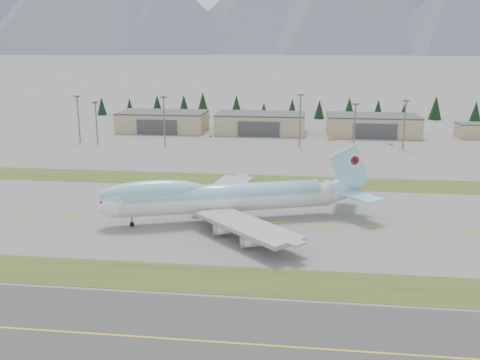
# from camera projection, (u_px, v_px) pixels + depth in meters

# --- Properties ---
(ground) EXTENTS (7000.00, 7000.00, 0.00)m
(ground) POSITION_uv_depth(u_px,v_px,m) (269.00, 223.00, 148.52)
(ground) COLOR #605F5E
(ground) RESTS_ON ground
(grass_strip_near) EXTENTS (400.00, 14.00, 0.08)m
(grass_strip_near) POSITION_uv_depth(u_px,v_px,m) (256.00, 282.00, 112.02)
(grass_strip_near) COLOR #3C4F1C
(grass_strip_near) RESTS_ON ground
(grass_strip_far) EXTENTS (400.00, 18.00, 0.08)m
(grass_strip_far) POSITION_uv_depth(u_px,v_px,m) (278.00, 182.00, 191.74)
(grass_strip_far) COLOR #3C4F1C
(grass_strip_far) RESTS_ON ground
(asphalt_taxiway) EXTENTS (400.00, 32.00, 0.04)m
(asphalt_taxiway) POSITION_uv_depth(u_px,v_px,m) (243.00, 344.00, 88.96)
(asphalt_taxiway) COLOR #343434
(asphalt_taxiway) RESTS_ON ground
(taxiway_line_main) EXTENTS (400.00, 0.40, 0.02)m
(taxiway_line_main) POSITION_uv_depth(u_px,v_px,m) (269.00, 223.00, 148.52)
(taxiway_line_main) COLOR yellow
(taxiway_line_main) RESTS_ON ground
(taxiway_line_near) EXTENTS (400.00, 0.40, 0.02)m
(taxiway_line_near) POSITION_uv_depth(u_px,v_px,m) (243.00, 344.00, 88.96)
(taxiway_line_near) COLOR yellow
(taxiway_line_near) RESTS_ON ground
(boeing_747_freighter) EXTENTS (77.62, 64.12, 20.54)m
(boeing_747_freighter) POSITION_uv_depth(u_px,v_px,m) (224.00, 197.00, 148.59)
(boeing_747_freighter) COLOR white
(boeing_747_freighter) RESTS_ON ground
(hangar_left) EXTENTS (48.00, 26.60, 10.80)m
(hangar_left) POSITION_uv_depth(u_px,v_px,m) (163.00, 121.00, 299.40)
(hangar_left) COLOR tan
(hangar_left) RESTS_ON ground
(hangar_center) EXTENTS (48.00, 26.60, 10.80)m
(hangar_center) POSITION_uv_depth(u_px,v_px,m) (261.00, 123.00, 292.91)
(hangar_center) COLOR tan
(hangar_center) RESTS_ON ground
(hangar_right) EXTENTS (48.00, 26.60, 10.80)m
(hangar_right) POSITION_uv_depth(u_px,v_px,m) (372.00, 125.00, 285.83)
(hangar_right) COLOR tan
(hangar_right) RESTS_ON ground
(control_shed) EXTENTS (14.00, 12.00, 7.60)m
(control_shed) POSITION_uv_depth(u_px,v_px,m) (470.00, 130.00, 278.51)
(control_shed) COLOR tan
(control_shed) RESTS_ON ground
(floodlight_masts) EXTENTS (159.85, 10.25, 24.83)m
(floodlight_masts) POSITION_uv_depth(u_px,v_px,m) (231.00, 113.00, 253.22)
(floodlight_masts) COLOR slate
(floodlight_masts) RESTS_ON ground
(service_vehicle_a) EXTENTS (1.80, 3.96, 1.32)m
(service_vehicle_a) POSITION_uv_depth(u_px,v_px,m) (211.00, 136.00, 283.27)
(service_vehicle_a) COLOR silver
(service_vehicle_a) RESTS_ON ground
(service_vehicle_b) EXTENTS (4.06, 1.79, 1.30)m
(service_vehicle_b) POSITION_uv_depth(u_px,v_px,m) (331.00, 140.00, 272.32)
(service_vehicle_b) COLOR gold
(service_vehicle_b) RESTS_ON ground
(service_vehicle_c) EXTENTS (1.54, 3.61, 1.03)m
(service_vehicle_c) POSITION_uv_depth(u_px,v_px,m) (391.00, 145.00, 260.28)
(service_vehicle_c) COLOR #B3B4B8
(service_vehicle_c) RESTS_ON ground
(conifer_belt) EXTENTS (269.88, 15.28, 16.62)m
(conifer_belt) POSITION_uv_depth(u_px,v_px,m) (283.00, 107.00, 350.12)
(conifer_belt) COLOR black
(conifer_belt) RESTS_ON ground
(mountain_ridge_rear) EXTENTS (4532.92, 1068.26, 534.13)m
(mountain_ridge_rear) POSITION_uv_depth(u_px,v_px,m) (347.00, 0.00, 2842.90)
(mountain_ridge_rear) COLOR #4D5B67
(mountain_ridge_rear) RESTS_ON ground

